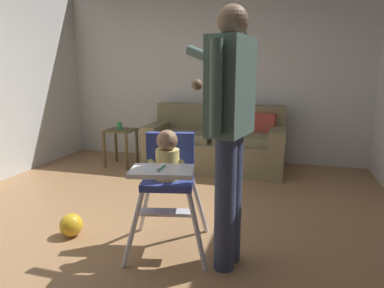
# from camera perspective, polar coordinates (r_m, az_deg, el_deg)

# --- Properties ---
(ground) EXTENTS (6.08, 6.83, 0.10)m
(ground) POSITION_cam_1_polar(r_m,az_deg,el_deg) (2.91, -8.63, -15.89)
(ground) COLOR #A3774E
(wall_far) EXTENTS (5.28, 0.06, 2.64)m
(wall_far) POSITION_cam_1_polar(r_m,az_deg,el_deg) (5.10, 3.21, 12.24)
(wall_far) COLOR silver
(wall_far) RESTS_ON ground
(couch) EXTENTS (1.85, 0.86, 0.86)m
(couch) POSITION_cam_1_polar(r_m,az_deg,el_deg) (4.65, 4.15, -0.06)
(couch) COLOR #807452
(couch) RESTS_ON ground
(high_chair) EXTENTS (0.71, 0.81, 0.92)m
(high_chair) POSITION_cam_1_polar(r_m,az_deg,el_deg) (2.43, -4.09, -4.27)
(high_chair) COLOR white
(high_chair) RESTS_ON ground
(adult_standing) EXTENTS (0.51, 0.57, 1.71)m
(adult_standing) POSITION_cam_1_polar(r_m,az_deg,el_deg) (2.16, 6.33, 3.00)
(adult_standing) COLOR #3A4364
(adult_standing) RESTS_ON ground
(toy_ball) EXTENTS (0.19, 0.19, 0.19)m
(toy_ball) POSITION_cam_1_polar(r_m,az_deg,el_deg) (2.97, -19.83, -12.82)
(toy_ball) COLOR gold
(toy_ball) RESTS_ON ground
(side_table) EXTENTS (0.40, 0.40, 0.52)m
(side_table) POSITION_cam_1_polar(r_m,az_deg,el_deg) (4.85, -12.04, 0.79)
(side_table) COLOR brown
(side_table) RESTS_ON ground
(sippy_cup) EXTENTS (0.07, 0.07, 0.10)m
(sippy_cup) POSITION_cam_1_polar(r_m,az_deg,el_deg) (4.82, -12.21, 3.01)
(sippy_cup) COLOR green
(sippy_cup) RESTS_ON side_table
(wall_clock) EXTENTS (0.33, 0.04, 0.33)m
(wall_clock) POSITION_cam_1_polar(r_m,az_deg,el_deg) (5.02, 7.08, 18.10)
(wall_clock) COLOR white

